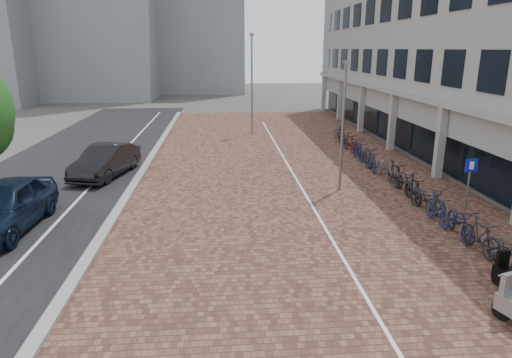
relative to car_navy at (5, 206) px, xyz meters
name	(u,v)px	position (x,y,z in m)	size (l,w,h in m)	color
ground	(275,299)	(8.41, -5.05, -0.84)	(140.00, 140.00, 0.00)	#474442
plaza_brick	(286,170)	(10.41, 6.95, -0.83)	(14.50, 42.00, 0.04)	brown
street_asphalt	(60,174)	(-0.59, 6.95, -0.83)	(8.00, 50.00, 0.03)	black
curb	(142,171)	(3.31, 6.95, -0.77)	(0.35, 42.00, 0.14)	gray
lane_line	(103,173)	(1.41, 6.95, -0.81)	(0.12, 44.00, 0.00)	white
parking_line	(290,169)	(10.61, 6.95, -0.80)	(0.10, 30.00, 0.00)	white
car_navy	(5,206)	(0.00, 0.00, 0.00)	(1.98, 4.91, 1.67)	black
car_dark	(106,161)	(1.73, 6.46, -0.09)	(1.57, 4.51, 1.49)	black
parking_sign	(469,179)	(15.80, -0.15, 0.60)	(0.46, 0.11, 2.18)	slate
lamp_near	(342,129)	(12.16, 3.38, 1.82)	(0.12, 0.12, 5.31)	gray
lamp_far	(252,86)	(9.35, 16.71, 2.54)	(0.12, 0.12, 6.75)	slate
bike_row	(384,167)	(14.73, 5.15, -0.32)	(1.13, 20.40, 1.05)	black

